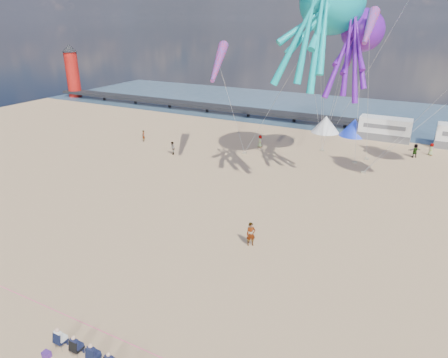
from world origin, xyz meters
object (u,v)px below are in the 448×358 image
motorhome_0 (385,129)px  beachgoer_1 (172,148)px  beachgoer_5 (143,136)px  kite_octopus_purple (363,30)px  windsock_right (347,64)px  tent_white (326,124)px  beachgoer_4 (415,151)px  windsock_left (218,62)px  standing_person (251,234)px  tent_blue (354,127)px  spectator_row (94,353)px  sandbag_c (363,172)px  lighthouse (73,75)px  kite_octopus_teal (333,2)px  sandbag_b (355,162)px  sandbag_d (367,159)px  windsock_mid (370,27)px  sandbag_e (322,150)px  beachgoer_0 (431,149)px  sandbag_a (245,153)px  cooler_purple (47,354)px  beachgoer_6 (260,141)px

motorhome_0 → beachgoer_1: motorhome_0 is taller
beachgoer_5 → kite_octopus_purple: kite_octopus_purple is taller
motorhome_0 → windsock_right: (-3.54, -12.45, 9.47)m
tent_white → beachgoer_4: (12.25, -6.30, -0.37)m
beachgoer_4 → beachgoer_5: size_ratio=1.11×
windsock_left → standing_person: bearing=-73.4°
tent_blue → spectator_row: (-3.22, -46.72, -0.55)m
tent_white → beachgoer_5: size_ratio=2.70×
sandbag_c → kite_octopus_purple: bearing=176.7°
motorhome_0 → lighthouse: bearing=176.3°
kite_octopus_teal → windsock_right: kite_octopus_teal is taller
beachgoer_5 → sandbag_b: beachgoer_5 is taller
sandbag_b → sandbag_d: bearing=62.3°
windsock_left → kite_octopus_teal: bearing=-7.2°
beachgoer_1 → windsock_mid: size_ratio=0.28×
motorhome_0 → sandbag_c: 14.68m
lighthouse → windsock_mid: windsock_mid is taller
sandbag_b → kite_octopus_purple: (-0.41, -2.76, 14.19)m
lighthouse → spectator_row: bearing=-42.8°
sandbag_e → windsock_left: 17.96m
beachgoer_5 → sandbag_d: (27.90, 5.97, -0.63)m
spectator_row → beachgoer_0: (13.17, 42.18, 0.09)m
sandbag_c → sandbag_e: size_ratio=1.00×
tent_blue → kite_octopus_teal: size_ratio=0.33×
motorhome_0 → sandbag_a: 20.35m
cooler_purple → beachgoer_6: beachgoer_6 is taller
lighthouse → cooler_purple: (52.41, -51.53, -4.34)m
cooler_purple → kite_octopus_purple: 36.71m
standing_person → windsock_left: windsock_left is taller
motorhome_0 → tent_white: bearing=180.0°
kite_octopus_teal → kite_octopus_purple: kite_octopus_teal is taller
windsock_right → standing_person: bearing=-97.9°
standing_person → beachgoer_1: standing_person is taller
lighthouse → beachgoer_1: size_ratio=5.72×
tent_white → beachgoer_6: size_ratio=2.55×
sandbag_e → beachgoer_0: bearing=20.2°
tent_blue → standing_person: (-0.97, -33.43, -0.29)m
beachgoer_0 → sandbag_b: bearing=70.5°
lighthouse → beachgoer_4: size_ratio=5.45×
motorhome_0 → beachgoer_1: (-21.89, -18.67, -0.71)m
standing_person → beachgoer_6: standing_person is taller
beachgoer_6 → kite_octopus_teal: (9.25, -6.75, 15.94)m
lighthouse → motorhome_0: (62.00, -4.00, -3.00)m
windsock_mid → windsock_left: bearing=177.8°
tent_white → beachgoer_4: 13.78m
cooler_purple → sandbag_e: (3.51, 38.55, -0.05)m
tent_white → sandbag_e: size_ratio=8.00×
sandbag_a → sandbag_e: same height
sandbag_b → kite_octopus_purple: bearing=-98.4°
cooler_purple → motorhome_0: bearing=78.6°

